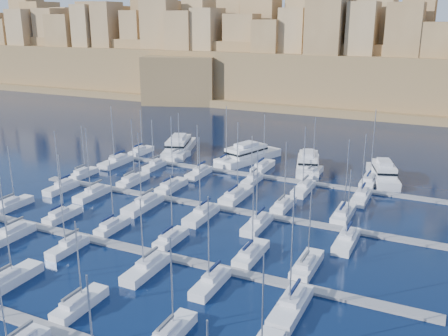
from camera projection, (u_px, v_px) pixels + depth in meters
The scene contains 48 objects.
ground at pixel (191, 227), 88.20m from camera, with size 600.00×600.00×0.00m, color black.
pontoon_near at pixel (51, 330), 58.75m from camera, with size 84.00×2.00×0.40m, color slate.
pontoon_mid_near at pixel (154, 253), 77.77m from camera, with size 84.00×2.00×0.40m, color slate.
pontoon_mid_far at pixel (216, 207), 96.79m from camera, with size 84.00×2.00×0.40m, color slate.
pontoon_far at pixel (258, 176), 115.81m from camera, with size 84.00×2.00×0.40m, color slate.
sailboat_2 at pixel (9, 279), 68.92m from camera, with size 2.92×9.72×14.50m.
sailboat_3 at pixel (80, 304), 63.06m from camera, with size 2.53×8.44×12.15m.
sailboat_4 at pixel (171, 333), 57.35m from camera, with size 2.44×8.14×12.72m.
sailboat_12 at pixel (13, 204), 96.68m from camera, with size 2.51×8.37×12.50m.
sailboat_13 at pixel (62, 215), 91.34m from camera, with size 2.40×8.00×12.40m.
sailboat_14 at pixel (112, 226), 86.45m from camera, with size 2.28×7.61×12.79m.
sailboat_15 at pixel (171, 239), 81.75m from camera, with size 2.38×7.93×11.73m.
sailboat_16 at pixel (251, 254), 76.46m from camera, with size 2.70×9.01×14.92m.
sailboat_17 at pixel (307, 265), 72.91m from camera, with size 2.75×9.17×12.79m.
sailboat_19 at pixel (10, 235), 83.10m from camera, with size 2.74×9.14×13.59m.
sailboat_20 at pixel (68, 247), 78.81m from camera, with size 2.32×7.73×12.97m.
sailboat_21 at pixel (146, 269), 71.96m from camera, with size 2.75×9.16×12.00m.
sailboat_22 at pixel (211, 283), 68.10m from camera, with size 2.49×8.31×13.77m.
sailboat_23 at pixel (291, 306), 62.44m from camera, with size 3.07×10.24×17.25m.
sailboat_24 at pixel (84, 173), 115.90m from camera, with size 2.35×7.83×12.20m.
sailboat_25 at pixel (133, 180), 110.91m from camera, with size 2.72×9.05×14.67m.
sailboat_26 at pixel (171, 186), 107.04m from camera, with size 2.85×9.49×16.08m.
sailboat_27 at pixel (236, 195), 101.43m from camera, with size 3.22×10.74×16.10m.
sailboat_28 at pixel (283, 205), 96.20m from camera, with size 2.56×8.54×13.41m.
sailboat_29 at pixel (343, 214), 91.93m from camera, with size 2.88×9.61×15.04m.
sailboat_30 at pixel (62, 187), 106.25m from camera, with size 2.56×8.52×13.50m.
sailboat_31 at pixel (93, 194), 102.54m from camera, with size 2.70×9.01×15.00m.
sailboat_32 at pixel (143, 204), 96.60m from camera, with size 3.12×10.41×15.43m.
sailboat_33 at pixel (202, 214), 91.70m from camera, with size 2.93×9.75×15.78m.
sailboat_34 at pixel (257, 224), 87.46m from camera, with size 2.76×9.19×14.51m.
sailboat_35 at pixel (346, 241), 80.95m from camera, with size 2.83×9.44×13.27m.
sailboat_36 at pixel (141, 151), 135.06m from camera, with size 2.61×8.70×12.25m.
sailboat_37 at pixel (178, 156), 130.17m from camera, with size 2.56×8.55×12.38m.
sailboat_38 at pixel (225, 162), 124.61m from camera, with size 2.58×8.61×15.08m.
sailboat_39 at pixel (263, 167), 121.01m from camera, with size 2.89×9.63×13.84m.
sailboat_40 at pixel (312, 173), 115.99m from camera, with size 2.90×9.68×14.06m.
sailboat_41 at pixel (369, 180), 110.74m from camera, with size 2.99×9.97×16.94m.
sailboat_42 at pixel (116, 162), 124.96m from camera, with size 3.22×10.73×15.32m.
sailboat_43 at pixel (155, 166), 122.04m from camera, with size 2.27×7.58×12.41m.
sailboat_44 at pixel (199, 173), 116.20m from camera, with size 2.71×9.02×12.55m.
sailboat_45 at pixel (252, 180), 111.28m from camera, with size 2.35×7.85×11.17m.
sailboat_46 at pixel (303, 188), 105.64m from camera, with size 2.83×9.44×14.50m.
sailboat_47 at pixel (361, 197), 100.74m from camera, with size 2.79×9.29×14.18m.
motor_yacht_a at pixel (179, 146), 136.30m from camera, with size 12.02×20.73×5.25m.
motor_yacht_b at pixel (248, 155), 127.89m from camera, with size 11.87×20.64×5.25m.
motor_yacht_c at pixel (308, 164), 120.14m from camera, with size 9.54×18.01×5.25m.
motor_yacht_d at pixel (383, 173), 112.55m from camera, with size 9.82×17.06×5.25m.
fortified_city at pixel (362, 67), 218.24m from camera, with size 460.00×108.95×59.52m.
Camera 1 is at (40.21, -71.04, 35.47)m, focal length 40.00 mm.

